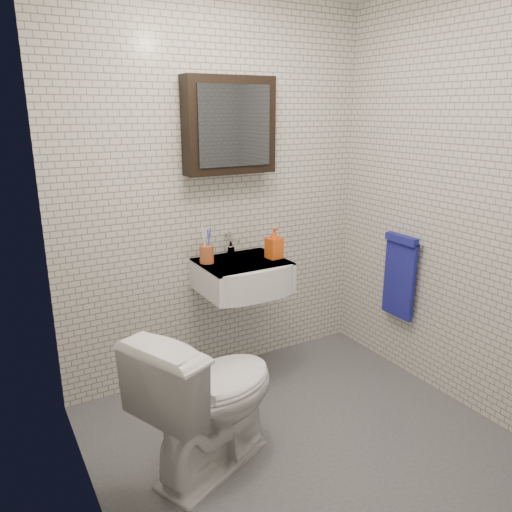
# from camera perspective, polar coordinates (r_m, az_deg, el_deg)

# --- Properties ---
(ground) EXTENTS (2.20, 2.00, 0.01)m
(ground) POSITION_cam_1_polar(r_m,az_deg,el_deg) (3.02, 5.12, -20.18)
(ground) COLOR #4C4E53
(ground) RESTS_ON ground
(room_shell) EXTENTS (2.22, 2.02, 2.51)m
(room_shell) POSITION_cam_1_polar(r_m,az_deg,el_deg) (2.44, 6.00, 8.49)
(room_shell) COLOR silver
(room_shell) RESTS_ON ground
(washbasin) EXTENTS (0.55, 0.50, 0.20)m
(washbasin) POSITION_cam_1_polar(r_m,az_deg,el_deg) (3.24, -1.24, -2.33)
(washbasin) COLOR white
(washbasin) RESTS_ON room_shell
(faucet) EXTENTS (0.06, 0.20, 0.15)m
(faucet) POSITION_cam_1_polar(r_m,az_deg,el_deg) (3.36, -2.87, 1.21)
(faucet) COLOR silver
(faucet) RESTS_ON washbasin
(mirror_cabinet) EXTENTS (0.60, 0.15, 0.60)m
(mirror_cabinet) POSITION_cam_1_polar(r_m,az_deg,el_deg) (3.24, -3.04, 14.66)
(mirror_cabinet) COLOR black
(mirror_cabinet) RESTS_ON room_shell
(towel_rail) EXTENTS (0.09, 0.30, 0.58)m
(towel_rail) POSITION_cam_1_polar(r_m,az_deg,el_deg) (3.55, 16.10, -1.88)
(towel_rail) COLOR silver
(towel_rail) RESTS_ON room_shell
(toothbrush_cup) EXTENTS (0.11, 0.11, 0.25)m
(toothbrush_cup) POSITION_cam_1_polar(r_m,az_deg,el_deg) (3.21, -5.67, 0.32)
(toothbrush_cup) COLOR #BB562E
(toothbrush_cup) RESTS_ON washbasin
(soap_bottle) EXTENTS (0.10, 0.10, 0.21)m
(soap_bottle) POSITION_cam_1_polar(r_m,az_deg,el_deg) (3.28, 2.09, 1.50)
(soap_bottle) COLOR #E45A18
(soap_bottle) RESTS_ON washbasin
(toilet) EXTENTS (0.91, 0.73, 0.81)m
(toilet) POSITION_cam_1_polar(r_m,az_deg,el_deg) (2.64, -5.15, -15.60)
(toilet) COLOR white
(toilet) RESTS_ON ground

